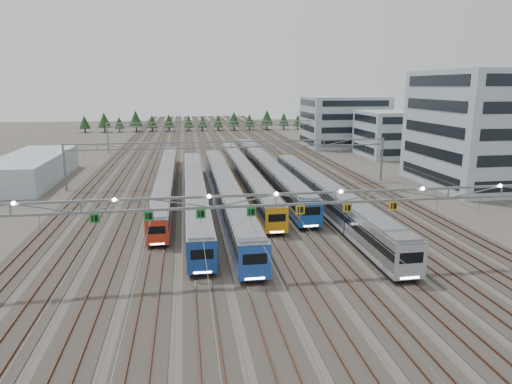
{
  "coord_description": "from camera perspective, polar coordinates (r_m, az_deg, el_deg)",
  "views": [
    {
      "loc": [
        -7.86,
        -39.05,
        17.31
      ],
      "look_at": [
        1.19,
        19.33,
        3.5
      ],
      "focal_mm": 32.0,
      "sensor_mm": 36.0,
      "label": 1
    }
  ],
  "objects": [
    {
      "name": "track_bed",
      "position": [
        140.17,
        -5.57,
        6.61
      ],
      "size": [
        54.0,
        260.0,
        5.42
      ],
      "color": "#2D2823",
      "rests_on": "ground"
    },
    {
      "name": "train_f",
      "position": [
        65.3,
        8.46,
        -0.35
      ],
      "size": [
        3.02,
        51.69,
        3.93
      ],
      "color": "black",
      "rests_on": "ground"
    },
    {
      "name": "gantry_near",
      "position": [
        41.0,
        2.46,
        -1.29
      ],
      "size": [
        56.36,
        0.61,
        8.08
      ],
      "color": "slate",
      "rests_on": "ground"
    },
    {
      "name": "treeline",
      "position": [
        181.66,
        -4.66,
        8.98
      ],
      "size": [
        106.4,
        5.6,
        7.02
      ],
      "color": "#332114",
      "rests_on": "ground"
    },
    {
      "name": "gantry_mid",
      "position": [
        80.19,
        -3.11,
        5.31
      ],
      "size": [
        56.36,
        0.36,
        8.0
      ],
      "color": "slate",
      "rests_on": "ground"
    },
    {
      "name": "train_a",
      "position": [
        78.61,
        -11.11,
        1.6
      ],
      "size": [
        2.54,
        59.19,
        3.3
      ],
      "color": "black",
      "rests_on": "ground"
    },
    {
      "name": "train_e",
      "position": [
        85.24,
        1.2,
        2.95
      ],
      "size": [
        3.0,
        63.45,
        3.92
      ],
      "color": "black",
      "rests_on": "ground"
    },
    {
      "name": "depot_bldg_south",
      "position": [
        89.09,
        26.26,
        7.08
      ],
      "size": [
        18.0,
        22.0,
        19.92
      ],
      "primitive_type": "cube",
      "color": "#92A8AE",
      "rests_on": "ground"
    },
    {
      "name": "train_d",
      "position": [
        82.34,
        -1.6,
        2.47
      ],
      "size": [
        2.76,
        61.84,
        3.6
      ],
      "color": "black",
      "rests_on": "ground"
    },
    {
      "name": "train_b",
      "position": [
        68.1,
        -7.65,
        0.12
      ],
      "size": [
        2.81,
        55.04,
        3.66
      ],
      "color": "black",
      "rests_on": "ground"
    },
    {
      "name": "ground",
      "position": [
        43.43,
        2.4,
        -10.34
      ],
      "size": [
        400.0,
        400.0,
        0.0
      ],
      "primitive_type": "plane",
      "color": "#47423A",
      "rests_on": "ground"
    },
    {
      "name": "depot_bldg_mid",
      "position": [
        119.78,
        16.48,
        6.99
      ],
      "size": [
        14.0,
        16.0,
        11.12
      ],
      "primitive_type": "cube",
      "color": "#92A8AE",
      "rests_on": "ground"
    },
    {
      "name": "west_shed",
      "position": [
        94.12,
        -26.21,
        2.67
      ],
      "size": [
        10.0,
        30.0,
        4.78
      ],
      "primitive_type": "cube",
      "color": "#92A8AE",
      "rests_on": "ground"
    },
    {
      "name": "depot_bldg_north",
      "position": [
        136.57,
        10.91,
        8.64
      ],
      "size": [
        22.0,
        18.0,
        14.24
      ],
      "primitive_type": "cube",
      "color": "#92A8AE",
      "rests_on": "ground"
    },
    {
      "name": "gantry_far",
      "position": [
        124.78,
        -5.21,
        8.08
      ],
      "size": [
        56.36,
        0.36,
        8.0
      ],
      "color": "slate",
      "rests_on": "ground"
    },
    {
      "name": "train_c",
      "position": [
        68.08,
        -3.86,
        0.28
      ],
      "size": [
        2.95,
        58.82,
        3.84
      ],
      "color": "black",
      "rests_on": "ground"
    }
  ]
}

